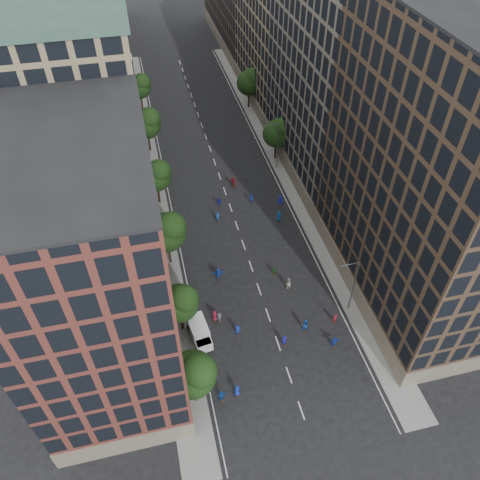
{
  "coord_description": "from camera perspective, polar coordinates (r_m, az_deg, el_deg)",
  "views": [
    {
      "loc": [
        -12.27,
        -21.88,
        49.78
      ],
      "look_at": [
        -0.76,
        26.14,
        2.0
      ],
      "focal_mm": 35.0,
      "sensor_mm": 36.0,
      "label": 1
    }
  ],
  "objects": [
    {
      "name": "bldg_left_a",
      "position": [
        48.33,
        -17.15,
        -4.57
      ],
      "size": [
        14.0,
        22.0,
        30.0
      ],
      "primitive_type": "cube",
      "color": "#5D2A23",
      "rests_on": "ground"
    },
    {
      "name": "tree_right_a",
      "position": [
        85.85,
        4.63,
        12.96
      ],
      "size": [
        5.0,
        5.0,
        8.39
      ],
      "color": "black",
      "rests_on": "ground"
    },
    {
      "name": "skater_2",
      "position": [
        60.63,
        7.9,
        -10.22
      ],
      "size": [
        1.06,
        0.9,
        1.9
      ],
      "primitive_type": "imported",
      "rotation": [
        0.0,
        0.0,
        2.93
      ],
      "color": "blue",
      "rests_on": "ground"
    },
    {
      "name": "bldg_right_a",
      "position": [
        57.86,
        22.33,
        7.12
      ],
      "size": [
        14.0,
        30.0,
        36.0
      ],
      "primitive_type": "cube",
      "color": "#423123",
      "rests_on": "ground"
    },
    {
      "name": "bldg_right_c",
      "position": [
        103.18,
        5.4,
        25.66
      ],
      "size": [
        14.0,
        26.0,
        35.0
      ],
      "primitive_type": "cube",
      "color": "#897859",
      "rests_on": "ground"
    },
    {
      "name": "skater_10",
      "position": [
        66.29,
        4.24,
        -3.8
      ],
      "size": [
        0.95,
        0.56,
        1.51
      ],
      "primitive_type": "imported",
      "rotation": [
        0.0,
        0.0,
        3.37
      ],
      "color": "#1D6021",
      "rests_on": "ground"
    },
    {
      "name": "sidewalk_left",
      "position": [
        85.34,
        -10.84,
        7.57
      ],
      "size": [
        4.0,
        105.0,
        0.15
      ],
      "primitive_type": "cube",
      "color": "slate",
      "rests_on": "ground"
    },
    {
      "name": "ground",
      "position": [
        80.36,
        -1.79,
        5.75
      ],
      "size": [
        240.0,
        240.0,
        0.0
      ],
      "primitive_type": "plane",
      "color": "black",
      "rests_on": "ground"
    },
    {
      "name": "bldg_left_b",
      "position": [
        65.99,
        -17.87,
        12.08
      ],
      "size": [
        14.0,
        26.0,
        34.0
      ],
      "primitive_type": "cube",
      "color": "#897859",
      "rests_on": "ground"
    },
    {
      "name": "skater_11",
      "position": [
        65.59,
        -2.69,
        -4.13
      ],
      "size": [
        1.79,
        0.73,
        1.88
      ],
      "primitive_type": "imported",
      "rotation": [
        0.0,
        0.0,
        3.04
      ],
      "color": "blue",
      "rests_on": "ground"
    },
    {
      "name": "skater_4",
      "position": [
        55.06,
        -2.27,
        -18.47
      ],
      "size": [
        1.19,
        0.67,
        1.92
      ],
      "primitive_type": "imported",
      "rotation": [
        0.0,
        0.0,
        3.33
      ],
      "color": "#144EA8",
      "rests_on": "ground"
    },
    {
      "name": "bldg_left_c",
      "position": [
        87.78,
        -17.55,
        18.06
      ],
      "size": [
        14.0,
        20.0,
        28.0
      ],
      "primitive_type": "cube",
      "color": "#5D2A23",
      "rests_on": "ground"
    },
    {
      "name": "sidewalk_right",
      "position": [
        88.73,
        4.87,
        9.82
      ],
      "size": [
        4.0,
        105.0,
        0.15
      ],
      "primitive_type": "cube",
      "color": "slate",
      "rests_on": "ground"
    },
    {
      "name": "bldg_right_b",
      "position": [
        80.16,
        11.43,
        18.7
      ],
      "size": [
        14.0,
        28.0,
        33.0
      ],
      "primitive_type": "cube",
      "color": "#635B51",
      "rests_on": "ground"
    },
    {
      "name": "tree_left_3",
      "position": [
        75.79,
        -10.1,
        7.85
      ],
      "size": [
        5.0,
        5.0,
        8.58
      ],
      "color": "black",
      "rests_on": "ground"
    },
    {
      "name": "tree_left_5",
      "position": [
        103.6,
        -12.09,
        17.93
      ],
      "size": [
        4.8,
        4.8,
        8.33
      ],
      "color": "black",
      "rests_on": "ground"
    },
    {
      "name": "skater_13",
      "position": [
        74.22,
        -2.73,
        2.79
      ],
      "size": [
        0.76,
        0.64,
        1.77
      ],
      "primitive_type": "imported",
      "rotation": [
        0.0,
        0.0,
        3.53
      ],
      "color": "#144DAA",
      "rests_on": "ground"
    },
    {
      "name": "tree_left_2",
      "position": [
        64.52,
        -8.81,
        1.12
      ],
      "size": [
        5.6,
        5.6,
        9.45
      ],
      "color": "black",
      "rests_on": "ground"
    },
    {
      "name": "skater_15",
      "position": [
        77.42,
        4.93,
        4.75
      ],
      "size": [
        1.23,
        0.72,
        1.88
      ],
      "primitive_type": "imported",
      "rotation": [
        0.0,
        0.0,
        3.12
      ],
      "color": "#1717BC",
      "rests_on": "ground"
    },
    {
      "name": "skater_14",
      "position": [
        77.88,
        1.37,
        5.09
      ],
      "size": [
        0.95,
        0.84,
        1.62
      ],
      "primitive_type": "imported",
      "rotation": [
        0.0,
        0.0,
        2.8
      ],
      "color": "#1632B6",
      "rests_on": "ground"
    },
    {
      "name": "skater_0",
      "position": [
        55.43,
        -0.36,
        -17.9
      ],
      "size": [
        0.9,
        0.65,
        1.71
      ],
      "primitive_type": "imported",
      "rotation": [
        0.0,
        0.0,
        3.27
      ],
      "color": "#142DA3",
      "rests_on": "ground"
    },
    {
      "name": "streetlamp_near",
      "position": [
        60.42,
        13.57,
        -5.2
      ],
      "size": [
        2.64,
        0.22,
        9.06
      ],
      "color": "#595B60",
      "rests_on": "ground"
    },
    {
      "name": "skater_17",
      "position": [
        81.13,
        -0.85,
        7.05
      ],
      "size": [
        1.86,
        1.15,
        1.91
      ],
      "primitive_type": "imported",
      "rotation": [
        0.0,
        0.0,
        2.78
      ],
      "color": "maroon",
      "rests_on": "ground"
    },
    {
      "name": "tree_right_b",
      "position": [
        102.62,
        1.23,
        18.77
      ],
      "size": [
        5.2,
        5.2,
        8.83
      ],
      "color": "black",
      "rests_on": "ground"
    },
    {
      "name": "skater_16",
      "position": [
        77.2,
        -2.56,
        4.62
      ],
      "size": [
        1.01,
        0.74,
        1.59
      ],
      "primitive_type": "imported",
      "rotation": [
        0.0,
        0.0,
        2.71
      ],
      "color": "#1615B0",
      "rests_on": "ground"
    },
    {
      "name": "skater_5",
      "position": [
        59.97,
        11.42,
        -12.08
      ],
      "size": [
        1.47,
        0.5,
        1.57
      ],
      "primitive_type": "imported",
      "rotation": [
        0.0,
        0.0,
        3.12
      ],
      "color": "#1638B8",
      "rests_on": "ground"
    },
    {
      "name": "skater_12",
      "position": [
        74.52,
        4.76,
        2.88
      ],
      "size": [
        0.96,
        0.71,
        1.79
      ],
      "primitive_type": "imported",
      "rotation": [
        0.0,
        0.0,
        3.31
      ],
      "color": "#124A98",
      "rests_on": "ground"
    },
    {
      "name": "streetlamp_far",
      "position": [
        83.52,
        4.5,
        11.63
      ],
      "size": [
        2.64,
        0.22,
        9.06
      ],
      "color": "#595B60",
      "rests_on": "ground"
    },
    {
      "name": "skater_9",
      "position": [
        60.96,
        -2.55,
        -9.46
      ],
      "size": [
        1.18,
        0.9,
        1.61
      ],
      "primitive_type": "imported",
      "rotation": [
        0.0,
        0.0,
        3.47
      ],
      "color": "#48484E",
      "rests_on": "ground"
    },
    {
      "name": "tree_left_0",
      "position": [
        50.83,
        -5.59,
        -15.86
      ],
      "size": [
        5.2,
        5.2,
        8.83
      ],
      "color": "black",
      "rests_on": "ground"
    },
    {
      "name": "skater_1",
      "position": [
        59.07,
        5.39,
        -12.1
      ],
      "size": [
        0.73,
        0.57,
        1.78
      ],
      "primitive_type": "imported",
      "rotation": [
        0.0,
        0.0,
        3.38
      ],
      "color": "#1C15AB",
      "rests_on": "ground"
    },
    {
      "name": "skater_6",
      "position": [
        61.14,
        -3.09,
        -9.21
      ],
      "size": [
        0.93,
        0.75,
        1.67
      ],
      "primitive_type": "imported",
      "rotation": [
        0.0,
        0.0,
        2.84
      ],
      "color": "maroon",
      "rests_on": "ground"
    },
    {
      "name": "bldg_left_d",
      "position": [
        109.44,
        -17.95,
        24.21
      ],
      "size": [
        14.0,
        28.0,
        32.0
      ],
      "primitive_type": "cube",
      "color": "#302520",
      "rests_on": "ground"
    },
    {
      "name": "skater_3",
      "position": [
        59.72,
        -0.31,
        -10.99
      ],
      "size": [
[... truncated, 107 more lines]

